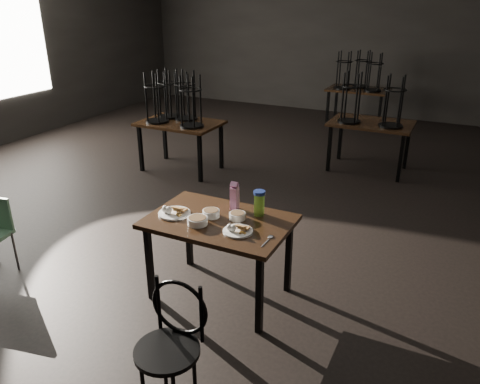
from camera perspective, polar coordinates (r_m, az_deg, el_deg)
The scene contains 14 objects.
room at distance 5.23m, azimuth -2.41°, elevation 21.04°, with size 12.00×12.04×3.22m.
main_table at distance 3.99m, azimuth -2.53°, elevation -4.37°, with size 1.20×0.80×0.75m.
plate_left at distance 4.07m, azimuth -8.07°, elevation -2.38°, with size 0.28×0.28×0.09m.
plate_right at distance 3.74m, azimuth -0.31°, elevation -4.60°, with size 0.24×0.24×0.08m.
bowl_near at distance 4.00m, azimuth -3.55°, elevation -2.58°, with size 0.15×0.15×0.06m.
bowl_far at distance 3.95m, azimuth -0.32°, elevation -2.91°, with size 0.14×0.14×0.06m.
bowl_big at distance 3.88m, azimuth -5.21°, elevation -3.49°, with size 0.17×0.17×0.06m.
juice_carton at distance 4.09m, azimuth -0.67°, elevation -0.55°, with size 0.06×0.06×0.26m.
water_bottle at distance 3.99m, azimuth 2.36°, elevation -1.31°, with size 0.11×0.11×0.22m.
spoon at distance 3.67m, azimuth 3.64°, elevation -5.56°, with size 0.04×0.21×0.01m.
bentwood_chair at distance 3.10m, azimuth -8.27°, elevation -17.14°, with size 0.42×0.41×0.87m.
bg_table_left at distance 7.11m, azimuth -7.53°, elevation 8.89°, with size 1.20×0.80×1.48m.
bg_table_right at distance 7.27m, azimuth 15.67°, elevation 8.15°, with size 1.20×0.80×1.48m.
bg_table_far at distance 9.94m, azimuth 14.26°, elevation 12.27°, with size 1.20×0.80×1.48m.
Camera 1 is at (2.42, -4.59, 2.50)m, focal length 35.00 mm.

